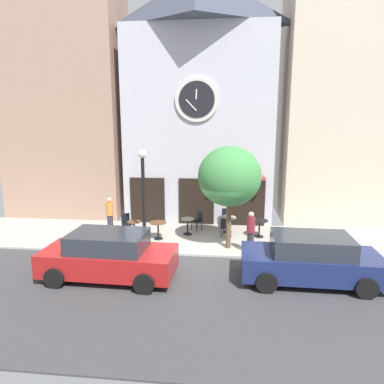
{
  "coord_description": "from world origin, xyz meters",
  "views": [
    {
      "loc": [
        0.76,
        -12.36,
        5.03
      ],
      "look_at": [
        -0.79,
        2.16,
        2.06
      ],
      "focal_mm": 32.23,
      "sensor_mm": 36.0,
      "label": 1
    }
  ],
  "objects": [
    {
      "name": "cafe_table_rightmost",
      "position": [
        2.18,
        2.53,
        0.56
      ],
      "size": [
        0.75,
        0.75,
        0.77
      ],
      "color": "black",
      "rests_on": "ground_plane"
    },
    {
      "name": "street_tree",
      "position": [
        0.81,
        1.04,
        2.92
      ],
      "size": [
        2.49,
        2.24,
        4.12
      ],
      "color": "brown",
      "rests_on": "ground_plane"
    },
    {
      "name": "neighbor_building_left",
      "position": [
        -8.01,
        5.99,
        7.46
      ],
      "size": [
        6.2,
        3.36,
        14.92
      ],
      "color": "#9E7A66",
      "rests_on": "ground_plane"
    },
    {
      "name": "cafe_table_center",
      "position": [
        -3.31,
        1.83,
        0.49
      ],
      "size": [
        0.6,
        0.6,
        0.75
      ],
      "color": "black",
      "rests_on": "ground_plane"
    },
    {
      "name": "neighbor_building_right",
      "position": [
        6.9,
        6.43,
        6.42
      ],
      "size": [
        6.76,
        4.24,
        12.84
      ],
      "color": "beige",
      "rests_on": "ground_plane"
    },
    {
      "name": "cafe_chair_mid_row",
      "position": [
        -0.61,
        3.23,
        0.53
      ],
      "size": [
        0.57,
        0.57,
        0.9
      ],
      "color": "black",
      "rests_on": "ground_plane"
    },
    {
      "name": "cafe_table_center_right",
      "position": [
        0.77,
        3.06,
        0.54
      ],
      "size": [
        0.79,
        0.79,
        0.73
      ],
      "color": "black",
      "rests_on": "ground_plane"
    },
    {
      "name": "parked_car_red",
      "position": [
        -3.05,
        -2.14,
        0.76
      ],
      "size": [
        4.35,
        2.12,
        1.55
      ],
      "color": "maroon",
      "rests_on": "ground_plane"
    },
    {
      "name": "cafe_table_near_door",
      "position": [
        -2.23,
        1.79,
        0.55
      ],
      "size": [
        0.74,
        0.74,
        0.76
      ],
      "color": "black",
      "rests_on": "ground_plane"
    },
    {
      "name": "street_lamp",
      "position": [
        -2.61,
        0.89,
        2.02
      ],
      "size": [
        0.36,
        0.36,
        3.98
      ],
      "color": "black",
      "rests_on": "ground_plane"
    },
    {
      "name": "cafe_chair_outer",
      "position": [
        0.69,
        2.28,
        0.53
      ],
      "size": [
        0.49,
        0.49,
        0.9
      ],
      "color": "black",
      "rests_on": "ground_plane"
    },
    {
      "name": "pedestrian_orange",
      "position": [
        -4.59,
        2.37,
        0.86
      ],
      "size": [
        0.4,
        0.4,
        1.67
      ],
      "color": "#2D2D38",
      "rests_on": "ground_plane"
    },
    {
      "name": "clock_building",
      "position": [
        -0.78,
        5.62,
        6.28
      ],
      "size": [
        7.45,
        3.97,
        12.13
      ],
      "color": "#B2B2BC",
      "rests_on": "ground_plane"
    },
    {
      "name": "ground_plane",
      "position": [
        0.0,
        -1.1,
        -0.02
      ],
      "size": [
        26.37,
        10.86,
        0.13
      ],
      "color": "#9E998E"
    },
    {
      "name": "cafe_chair_left_end",
      "position": [
        -3.85,
        2.47,
        0.53
      ],
      "size": [
        0.56,
        0.56,
        0.9
      ],
      "color": "black",
      "rests_on": "ground_plane"
    },
    {
      "name": "cafe_table_center_left",
      "position": [
        -1.03,
        2.55,
        0.49
      ],
      "size": [
        0.6,
        0.6,
        0.75
      ],
      "color": "black",
      "rests_on": "ground_plane"
    },
    {
      "name": "cafe_chair_under_awning",
      "position": [
        0.69,
        3.89,
        0.53
      ],
      "size": [
        0.43,
        0.43,
        0.9
      ],
      "color": "black",
      "rests_on": "ground_plane"
    },
    {
      "name": "pedestrian_maroon",
      "position": [
        1.67,
        0.52,
        0.86
      ],
      "size": [
        0.35,
        0.35,
        1.67
      ],
      "color": "#2D2D38",
      "rests_on": "ground_plane"
    },
    {
      "name": "parked_car_navy",
      "position": [
        3.4,
        -1.76,
        0.76
      ],
      "size": [
        4.33,
        2.08,
        1.55
      ],
      "color": "navy",
      "rests_on": "ground_plane"
    },
    {
      "name": "cafe_chair_facing_wall",
      "position": [
        -3.35,
        0.96,
        0.53
      ],
      "size": [
        0.42,
        0.42,
        0.9
      ],
      "color": "black",
      "rests_on": "ground_plane"
    }
  ]
}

